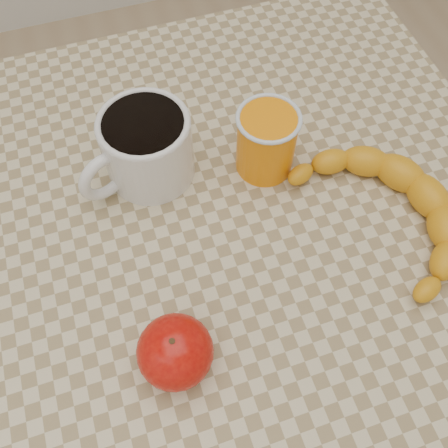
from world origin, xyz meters
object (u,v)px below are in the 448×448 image
object	(u,v)px
table	(224,262)
apple	(175,352)
banana	(388,211)
orange_juice_glass	(266,141)
coffee_mug	(145,146)

from	to	relation	value
table	apple	bearing A→B (deg)	-125.58
apple	banana	size ratio (longest dim) A/B	0.29
orange_juice_glass	banana	bearing A→B (deg)	-49.01
orange_juice_glass	apple	xyz separation A→B (m)	(-0.18, -0.22, -0.01)
table	coffee_mug	xyz separation A→B (m)	(-0.06, 0.12, 0.14)
orange_juice_glass	banana	size ratio (longest dim) A/B	0.31
orange_juice_glass	apple	bearing A→B (deg)	-129.65
table	coffee_mug	distance (m)	0.19
table	banana	bearing A→B (deg)	-13.46
coffee_mug	banana	size ratio (longest dim) A/B	0.56
table	apple	world-z (taller)	apple
table	orange_juice_glass	world-z (taller)	orange_juice_glass
orange_juice_glass	coffee_mug	bearing A→B (deg)	166.04
table	apple	xyz separation A→B (m)	(-0.10, -0.14, 0.12)
orange_juice_glass	banana	world-z (taller)	orange_juice_glass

